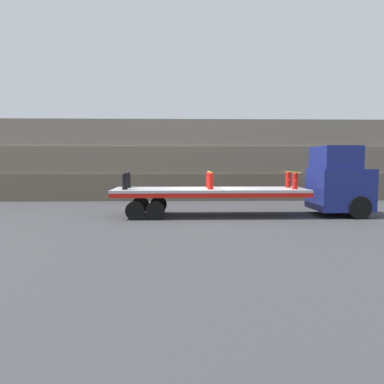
% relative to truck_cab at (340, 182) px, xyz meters
% --- Properties ---
extents(ground_plane, '(120.00, 120.00, 0.00)m').
position_rel_truck_cab_xyz_m(ground_plane, '(-6.14, 0.00, -1.59)').
color(ground_plane, '#38383A').
extents(rock_cliff, '(60.00, 3.30, 5.25)m').
position_rel_truck_cab_xyz_m(rock_cliff, '(-6.14, 8.25, 1.04)').
color(rock_cliff, '#665B4C').
rests_on(rock_cliff, ground_plane).
extents(truck_cab, '(2.40, 2.67, 3.24)m').
position_rel_truck_cab_xyz_m(truck_cab, '(0.00, 0.00, 0.00)').
color(truck_cab, navy).
rests_on(truck_cab, ground_plane).
extents(flatbed_trailer, '(8.87, 2.61, 1.28)m').
position_rel_truck_cab_xyz_m(flatbed_trailer, '(-6.75, 0.00, -0.55)').
color(flatbed_trailer, '#B2B2B7').
rests_on(flatbed_trailer, ground_plane).
extents(fire_hydrant_black_near_0, '(0.29, 0.54, 0.77)m').
position_rel_truck_cab_xyz_m(fire_hydrant_black_near_0, '(-9.97, -0.55, 0.07)').
color(fire_hydrant_black_near_0, black).
rests_on(fire_hydrant_black_near_0, flatbed_trailer).
extents(fire_hydrant_black_far_0, '(0.29, 0.54, 0.77)m').
position_rel_truck_cab_xyz_m(fire_hydrant_black_far_0, '(-9.97, 0.55, 0.07)').
color(fire_hydrant_black_far_0, black).
rests_on(fire_hydrant_black_far_0, flatbed_trailer).
extents(fire_hydrant_red_near_1, '(0.29, 0.54, 0.77)m').
position_rel_truck_cab_xyz_m(fire_hydrant_red_near_1, '(-6.14, -0.55, 0.07)').
color(fire_hydrant_red_near_1, red).
rests_on(fire_hydrant_red_near_1, flatbed_trailer).
extents(fire_hydrant_red_far_1, '(0.29, 0.54, 0.77)m').
position_rel_truck_cab_xyz_m(fire_hydrant_red_far_1, '(-6.14, 0.55, 0.07)').
color(fire_hydrant_red_far_1, red).
rests_on(fire_hydrant_red_far_1, flatbed_trailer).
extents(fire_hydrant_red_near_2, '(0.29, 0.54, 0.77)m').
position_rel_truck_cab_xyz_m(fire_hydrant_red_near_2, '(-2.30, -0.55, 0.07)').
color(fire_hydrant_red_near_2, red).
rests_on(fire_hydrant_red_near_2, flatbed_trailer).
extents(fire_hydrant_red_far_2, '(0.29, 0.54, 0.77)m').
position_rel_truck_cab_xyz_m(fire_hydrant_red_far_2, '(-2.30, 0.55, 0.07)').
color(fire_hydrant_red_far_2, red).
rests_on(fire_hydrant_red_far_2, flatbed_trailer).
extents(cargo_strap_rear, '(0.05, 2.71, 0.01)m').
position_rel_truck_cab_xyz_m(cargo_strap_rear, '(-6.14, 0.00, 0.47)').
color(cargo_strap_rear, yellow).
rests_on(cargo_strap_rear, fire_hydrant_red_near_1).
extents(cargo_strap_middle, '(0.05, 2.71, 0.01)m').
position_rel_truck_cab_xyz_m(cargo_strap_middle, '(-2.30, 0.00, 0.47)').
color(cargo_strap_middle, yellow).
rests_on(cargo_strap_middle, fire_hydrant_red_near_2).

